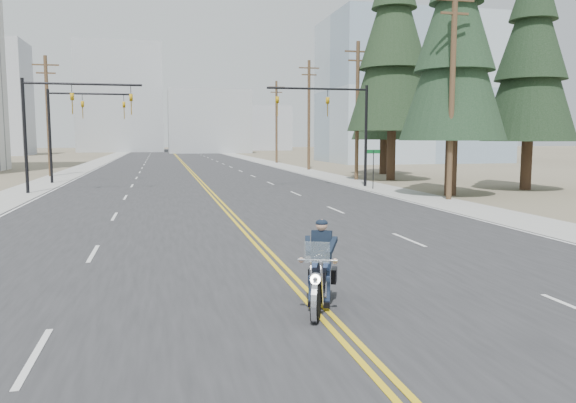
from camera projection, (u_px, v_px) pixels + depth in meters
The scene contains 22 objects.
road at pixel (184, 164), 73.77m from camera, with size 20.00×200.00×0.01m, color #303033.
sidewalk_left at pixel (92, 165), 71.23m from camera, with size 3.00×200.00×0.01m, color #A5A5A0.
sidewalk_right at pixel (269, 163), 76.31m from camera, with size 3.00×200.00×0.01m, color #A5A5A0.
traffic_mast_left at pixel (59, 113), 34.41m from camera, with size 7.10×0.26×7.00m.
traffic_mast_right at pixel (338, 115), 38.38m from camera, with size 7.10×0.26×7.00m.
traffic_mast_far at pixel (73, 118), 42.10m from camera, with size 6.10×0.26×7.00m.
street_sign at pixel (373, 162), 37.20m from camera, with size 0.90×0.06×2.62m.
utility_pole_b at pixel (452, 90), 30.32m from camera, with size 2.20×0.30×11.50m.
utility_pole_c at pixel (357, 109), 44.88m from camera, with size 2.20×0.30×11.00m.
utility_pole_d at pixel (309, 113), 59.38m from camera, with size 2.20×0.30×11.50m.
utility_pole_e at pixel (276, 121), 75.88m from camera, with size 2.20×0.30×11.00m.
utility_pole_left at pixel (48, 114), 49.07m from camera, with size 2.20×0.30×10.50m.
glass_building at pixel (411, 91), 79.71m from camera, with size 24.00×16.00×20.00m, color #9EB5CC.
haze_bldg_b at pixel (208, 122), 128.02m from camera, with size 18.00×14.00×14.00m, color #ADB2B7.
haze_bldg_c at pixel (364, 112), 120.33m from camera, with size 16.00×12.00×18.00m, color #B7BCC6.
haze_bldg_d at pixel (121, 98), 137.46m from camera, with size 20.00×15.00×26.00m, color #ADB2B7.
haze_bldg_e at pixel (262, 128), 156.11m from camera, with size 14.00×14.00×12.00m, color #B7BCC6.
motorcyclist at pixel (320, 266), 11.12m from camera, with size 0.97×2.27×1.77m, color black, non-canonical shape.
conifer_near at pixel (455, 34), 32.36m from camera, with size 6.15×6.15×16.28m.
conifer_mid at pixel (532, 48), 35.94m from camera, with size 5.98×5.98×15.95m.
conifer_tall at pixel (394, 36), 44.12m from camera, with size 7.12×7.12×19.79m.
conifer_far at pixel (385, 74), 52.16m from camera, with size 6.06×6.06×16.23m.
Camera 1 is at (-3.01, -5.06, 3.41)m, focal length 35.00 mm.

